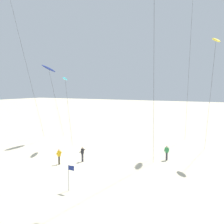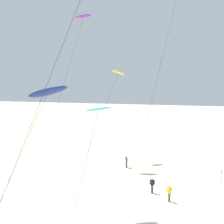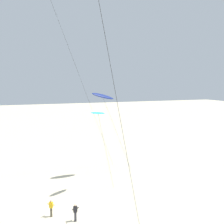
{
  "view_description": "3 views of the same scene",
  "coord_description": "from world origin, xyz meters",
  "px_view_note": "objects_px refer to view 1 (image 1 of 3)",
  "views": [
    {
      "loc": [
        18.02,
        -20.92,
        8.15
      ],
      "look_at": [
        3.83,
        5.14,
        5.27
      ],
      "focal_mm": 40.43,
      "sensor_mm": 36.0,
      "label": 1
    },
    {
      "loc": [
        -26.21,
        -3.57,
        11.48
      ],
      "look_at": [
        2.22,
        5.83,
        8.51
      ],
      "focal_mm": 44.75,
      "sensor_mm": 36.0,
      "label": 2
    },
    {
      "loc": [
        24.36,
        -3.38,
        12.76
      ],
      "look_at": [
        -0.31,
        5.89,
        9.71
      ],
      "focal_mm": 41.26,
      "sensor_mm": 36.0,
      "label": 3
    }
  ],
  "objects_px": {
    "kite_navy": "(49,69)",
    "kite_flyer_nearest": "(59,156)",
    "kite_cyan": "(65,80)",
    "kite_flyer_furthest": "(167,152)",
    "kite_yellow": "(216,42)",
    "marker_flag": "(70,173)",
    "kite_flyer_middle": "(82,154)"
  },
  "relations": [
    {
      "from": "kite_yellow",
      "to": "kite_flyer_nearest",
      "type": "xyz_separation_m",
      "value": [
        -14.02,
        -9.6,
        -12.23
      ]
    },
    {
      "from": "marker_flag",
      "to": "kite_flyer_nearest",
      "type": "bearing_deg",
      "value": 137.02
    },
    {
      "from": "kite_flyer_middle",
      "to": "marker_flag",
      "type": "relative_size",
      "value": 0.8
    },
    {
      "from": "kite_flyer_middle",
      "to": "marker_flag",
      "type": "xyz_separation_m",
      "value": [
        3.75,
        -6.99,
        0.6
      ]
    },
    {
      "from": "kite_navy",
      "to": "marker_flag",
      "type": "xyz_separation_m",
      "value": [
        13.98,
        -13.15,
        -9.4
      ]
    },
    {
      "from": "kite_navy",
      "to": "kite_flyer_middle",
      "type": "distance_m",
      "value": 15.58
    },
    {
      "from": "kite_flyer_middle",
      "to": "marker_flag",
      "type": "distance_m",
      "value": 7.95
    },
    {
      "from": "marker_flag",
      "to": "kite_flyer_middle",
      "type": "bearing_deg",
      "value": 118.2
    },
    {
      "from": "kite_yellow",
      "to": "kite_cyan",
      "type": "bearing_deg",
      "value": -168.46
    },
    {
      "from": "kite_yellow",
      "to": "marker_flag",
      "type": "relative_size",
      "value": 6.57
    },
    {
      "from": "kite_flyer_middle",
      "to": "marker_flag",
      "type": "height_order",
      "value": "marker_flag"
    },
    {
      "from": "kite_flyer_nearest",
      "to": "marker_flag",
      "type": "bearing_deg",
      "value": -42.98
    },
    {
      "from": "kite_cyan",
      "to": "kite_flyer_middle",
      "type": "relative_size",
      "value": 5.74
    },
    {
      "from": "kite_cyan",
      "to": "marker_flag",
      "type": "relative_size",
      "value": 4.56
    },
    {
      "from": "kite_navy",
      "to": "kite_flyer_furthest",
      "type": "height_order",
      "value": "kite_navy"
    },
    {
      "from": "kite_cyan",
      "to": "kite_flyer_middle",
      "type": "xyz_separation_m",
      "value": [
        5.45,
        -3.98,
        -8.3
      ]
    },
    {
      "from": "kite_cyan",
      "to": "kite_flyer_nearest",
      "type": "bearing_deg",
      "value": -57.31
    },
    {
      "from": "kite_cyan",
      "to": "kite_flyer_furthest",
      "type": "relative_size",
      "value": 5.74
    },
    {
      "from": "kite_navy",
      "to": "marker_flag",
      "type": "relative_size",
      "value": 5.55
    },
    {
      "from": "kite_flyer_nearest",
      "to": "kite_flyer_furthest",
      "type": "distance_m",
      "value": 11.88
    },
    {
      "from": "marker_flag",
      "to": "kite_flyer_furthest",
      "type": "bearing_deg",
      "value": 70.53
    },
    {
      "from": "kite_navy",
      "to": "kite_flyer_furthest",
      "type": "relative_size",
      "value": 6.98
    },
    {
      "from": "kite_flyer_middle",
      "to": "kite_flyer_furthest",
      "type": "xyz_separation_m",
      "value": [
        7.99,
        5.0,
        0.0
      ]
    },
    {
      "from": "kite_flyer_furthest",
      "to": "kite_yellow",
      "type": "bearing_deg",
      "value": 30.74
    },
    {
      "from": "kite_yellow",
      "to": "kite_cyan",
      "type": "height_order",
      "value": "kite_yellow"
    },
    {
      "from": "kite_yellow",
      "to": "kite_flyer_furthest",
      "type": "height_order",
      "value": "kite_yellow"
    },
    {
      "from": "kite_flyer_middle",
      "to": "kite_flyer_furthest",
      "type": "distance_m",
      "value": 9.42
    },
    {
      "from": "kite_navy",
      "to": "kite_cyan",
      "type": "relative_size",
      "value": 1.22
    },
    {
      "from": "kite_navy",
      "to": "kite_flyer_nearest",
      "type": "xyz_separation_m",
      "value": [
        8.6,
        -8.13,
        -10.0
      ]
    },
    {
      "from": "kite_flyer_middle",
      "to": "kite_navy",
      "type": "bearing_deg",
      "value": 148.96
    },
    {
      "from": "kite_cyan",
      "to": "kite_flyer_furthest",
      "type": "xyz_separation_m",
      "value": [
        13.44,
        1.02,
        -8.3
      ]
    },
    {
      "from": "marker_flag",
      "to": "kite_navy",
      "type": "bearing_deg",
      "value": 136.76
    }
  ]
}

